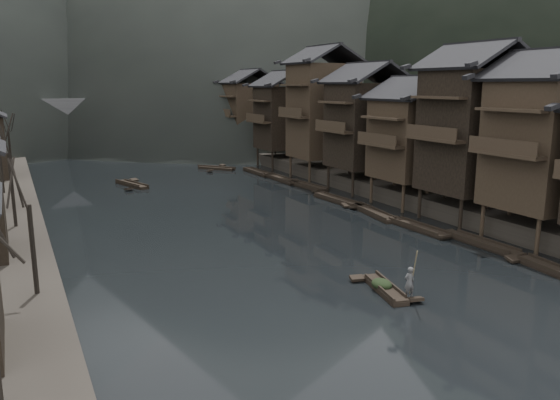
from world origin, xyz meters
TOP-DOWN VIEW (x-y plane):
  - water at (0.00, 0.00)m, footprint 300.00×300.00m
  - right_bank at (35.00, 40.00)m, footprint 40.00×200.00m
  - stilt_houses at (17.28, 19.66)m, footprint 9.00×67.60m
  - bare_trees at (-17.00, 16.17)m, footprint 3.89×60.38m
  - moored_sampans at (11.81, 15.18)m, footprint 3.02×50.31m
  - midriver_boats at (1.11, 38.13)m, footprint 16.29×13.03m
  - stone_bridge at (-0.00, 72.00)m, footprint 40.00×6.00m
  - hero_sampan at (1.06, -4.21)m, footprint 1.92×4.72m
  - cargo_heap at (1.01, -4.00)m, footprint 1.03×1.34m
  - boatman at (1.43, -5.79)m, footprint 0.65×0.45m
  - bamboo_pole at (1.63, -5.79)m, footprint 1.61×2.36m

SIDE VIEW (x-z plane):
  - water at x=0.00m, z-range 0.00..0.00m
  - moored_sampans at x=11.81m, z-range -0.03..0.44m
  - midriver_boats at x=1.11m, z-range -0.02..0.43m
  - hero_sampan at x=1.06m, z-range -0.01..0.42m
  - cargo_heap at x=1.01m, z-range 0.43..1.05m
  - right_bank at x=35.00m, z-range 0.00..1.80m
  - boatman at x=1.43m, z-range 0.43..2.12m
  - bamboo_pole at x=1.63m, z-range 2.12..5.85m
  - stone_bridge at x=0.00m, z-range 0.61..9.61m
  - bare_trees at x=-17.00m, z-range 2.55..10.34m
  - stilt_houses at x=17.28m, z-range 0.67..16.71m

